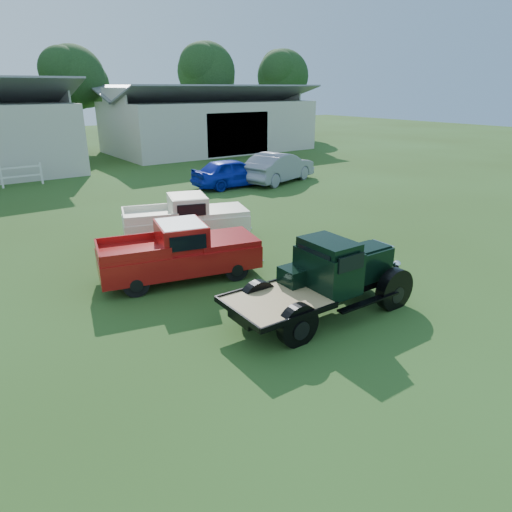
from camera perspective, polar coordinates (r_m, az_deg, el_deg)
ground at (r=11.14m, az=2.82°, el=-7.03°), size 120.00×120.00×0.00m
shed_right at (r=40.23m, az=-5.93°, el=16.69°), size 16.80×9.20×5.20m
tree_c at (r=42.20m, az=-21.65°, el=18.20°), size 5.40×5.40×9.00m
tree_d at (r=48.21m, az=-6.16°, el=20.13°), size 6.00×6.00×10.00m
tree_e at (r=51.12m, az=3.33°, el=19.94°), size 5.70×5.70×9.50m
vintage_flatbed at (r=10.79m, az=8.55°, el=-2.78°), size 4.69×1.96×1.84m
red_pickup at (r=12.89m, az=-9.60°, el=0.62°), size 4.82×2.76×1.66m
white_pickup at (r=16.08m, az=-8.76°, el=4.58°), size 4.71×2.97×1.62m
misc_car_blue at (r=25.11m, az=-2.93°, el=10.37°), size 4.58×1.99×1.54m
misc_car_grey at (r=26.40m, az=2.86°, el=11.01°), size 5.35×3.18×1.67m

